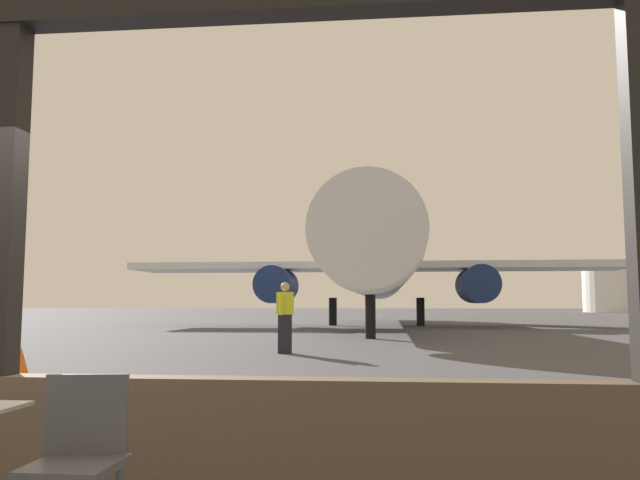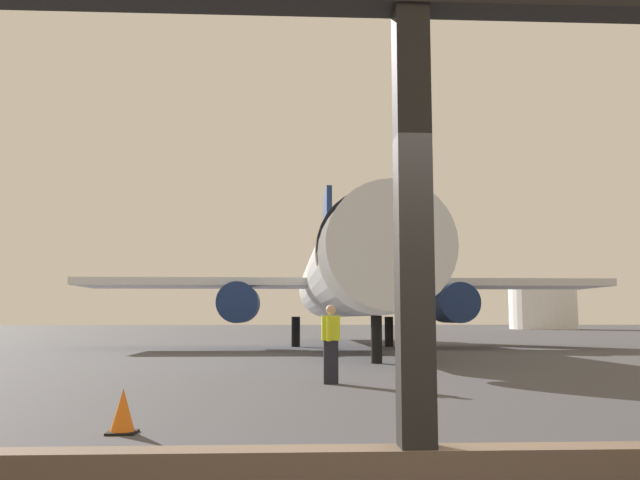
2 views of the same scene
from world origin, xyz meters
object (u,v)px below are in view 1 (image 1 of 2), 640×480
Objects in this scene: cafe_chair_aisle_left at (79,449)px; fuel_storage_tank at (617,290)px; airplane at (376,261)px; ground_crew_worker at (285,316)px; traffic_cone at (21,367)px.

fuel_storage_tank is (32.40, 87.24, 2.49)m from cafe_chair_aisle_left.
fuel_storage_tank is at bearing 60.69° from airplane.
traffic_cone is (-3.05, -6.35, -0.64)m from ground_crew_worker.
fuel_storage_tank is (31.49, 56.10, -0.44)m from airplane.
cafe_chair_aisle_left is 12.73m from ground_crew_worker.
traffic_cone is at bearing -101.34° from airplane.
ground_crew_worker is (-1.93, -18.46, -2.56)m from airplane.
cafe_chair_aisle_left is at bearing -91.68° from airplane.
fuel_storage_tank reaches higher than cafe_chair_aisle_left.
traffic_cone is at bearing -115.63° from ground_crew_worker.
traffic_cone is 0.06× the size of fuel_storage_tank.
airplane is (0.91, 31.14, 2.93)m from cafe_chair_aisle_left.
fuel_storage_tank is (36.47, 80.91, 2.76)m from traffic_cone.
cafe_chair_aisle_left is at bearing -57.29° from traffic_cone.
airplane is at bearing -119.31° from fuel_storage_tank.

